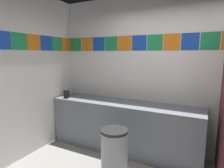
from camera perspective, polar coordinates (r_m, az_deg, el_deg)
The scene contains 6 objects.
wall_back at distance 3.35m, azimuth 19.69°, elevation 2.67°, with size 4.48×0.09×2.75m.
wall_side at distance 3.23m, azimuth -29.96°, elevation 1.79°, with size 0.09×3.04×2.75m.
vanity_counter at distance 3.47m, azimuth 3.48°, elevation -12.57°, with size 2.65×0.60×0.88m.
faucet_center at distance 3.40m, azimuth 4.16°, elevation -4.42°, with size 0.04×0.10×0.14m.
soap_dispenser at distance 3.76m, azimuth -13.59°, elevation -2.96°, with size 0.09×0.09×0.16m.
trash_bin at distance 2.85m, azimuth 0.71°, elevation -19.87°, with size 0.39×0.39×0.68m.
Camera 1 is at (0.42, -1.74, 1.71)m, focal length 30.21 mm.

